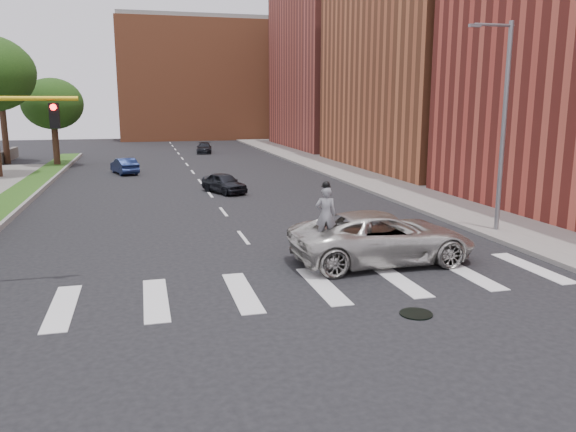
{
  "coord_description": "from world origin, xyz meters",
  "views": [
    {
      "loc": [
        -4.04,
        -15.13,
        5.68
      ],
      "look_at": [
        0.92,
        3.9,
        1.7
      ],
      "focal_mm": 35.0,
      "sensor_mm": 36.0,
      "label": 1
    }
  ],
  "objects": [
    {
      "name": "ground_plane",
      "position": [
        0.0,
        0.0,
        0.0
      ],
      "size": [
        160.0,
        160.0,
        0.0
      ],
      "primitive_type": "plane",
      "color": "black",
      "rests_on": "ground"
    },
    {
      "name": "grass_median",
      "position": [
        -11.5,
        20.0,
        0.12
      ],
      "size": [
        2.0,
        60.0,
        0.25
      ],
      "primitive_type": "cube",
      "color": "#234C15",
      "rests_on": "ground"
    },
    {
      "name": "median_curb",
      "position": [
        -10.45,
        20.0,
        0.14
      ],
      "size": [
        0.2,
        60.0,
        0.28
      ],
      "primitive_type": "cube",
      "color": "gray",
      "rests_on": "ground"
    },
    {
      "name": "sidewalk_right",
      "position": [
        12.5,
        25.0,
        0.09
      ],
      "size": [
        5.0,
        90.0,
        0.18
      ],
      "primitive_type": "cube",
      "color": "slate",
      "rests_on": "ground"
    },
    {
      "name": "manhole",
      "position": [
        3.0,
        -2.0,
        0.02
      ],
      "size": [
        0.9,
        0.9,
        0.04
      ],
      "primitive_type": "cylinder",
      "color": "black",
      "rests_on": "ground"
    },
    {
      "name": "building_mid",
      "position": [
        22.0,
        30.0,
        12.0
      ],
      "size": [
        16.0,
        22.0,
        24.0
      ],
      "primitive_type": "cube",
      "color": "#A75734",
      "rests_on": "ground"
    },
    {
      "name": "building_far",
      "position": [
        22.0,
        54.0,
        10.0
      ],
      "size": [
        16.0,
        22.0,
        20.0
      ],
      "primitive_type": "cube",
      "color": "#A2473C",
      "rests_on": "ground"
    },
    {
      "name": "building_backdrop",
      "position": [
        6.0,
        78.0,
        9.0
      ],
      "size": [
        26.0,
        14.0,
        18.0
      ],
      "primitive_type": "cube",
      "color": "#A75734",
      "rests_on": "ground"
    },
    {
      "name": "streetlight",
      "position": [
        10.9,
        6.0,
        4.9
      ],
      "size": [
        2.05,
        0.2,
        9.0
      ],
      "color": "slate",
      "rests_on": "ground"
    },
    {
      "name": "stilt_performer",
      "position": [
        1.84,
        2.4,
        1.29
      ],
      "size": [
        0.83,
        0.61,
        3.13
      ],
      "rotation": [
        0.0,
        0.0,
        2.9
      ],
      "color": "#341F14",
      "rests_on": "ground"
    },
    {
      "name": "suv_crossing",
      "position": [
        4.2,
        3.0,
        0.93
      ],
      "size": [
        6.69,
        3.12,
        1.85
      ],
      "primitive_type": "imported",
      "rotation": [
        0.0,
        0.0,
        1.58
      ],
      "color": "beige",
      "rests_on": "ground"
    },
    {
      "name": "car_near",
      "position": [
        0.96,
        20.34,
        0.64
      ],
      "size": [
        2.88,
        4.06,
        1.28
      ],
      "primitive_type": "imported",
      "rotation": [
        0.0,
        0.0,
        0.41
      ],
      "color": "black",
      "rests_on": "ground"
    },
    {
      "name": "car_mid",
      "position": [
        -5.46,
        32.16,
        0.65
      ],
      "size": [
        2.45,
        4.19,
        1.31
      ],
      "primitive_type": "imported",
      "rotation": [
        0.0,
        0.0,
        3.43
      ],
      "color": "#15224C",
      "rests_on": "ground"
    },
    {
      "name": "car_far",
      "position": [
        2.92,
        49.76,
        0.59
      ],
      "size": [
        2.18,
        4.26,
        1.18
      ],
      "primitive_type": "imported",
      "rotation": [
        0.0,
        0.0,
        -0.13
      ],
      "color": "black",
      "rests_on": "ground"
    },
    {
      "name": "tree_6",
      "position": [
        -11.46,
        38.9,
        5.56
      ],
      "size": [
        5.27,
        5.27,
        7.84
      ],
      "color": "#341F14",
      "rests_on": "ground"
    }
  ]
}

